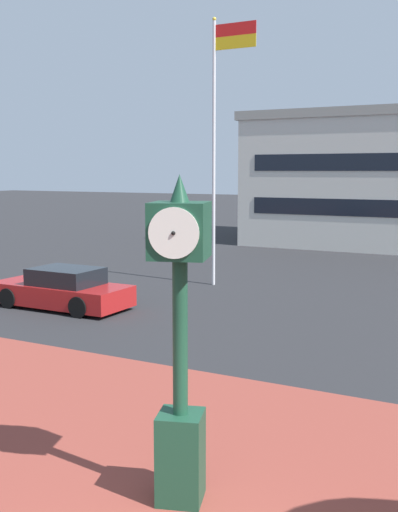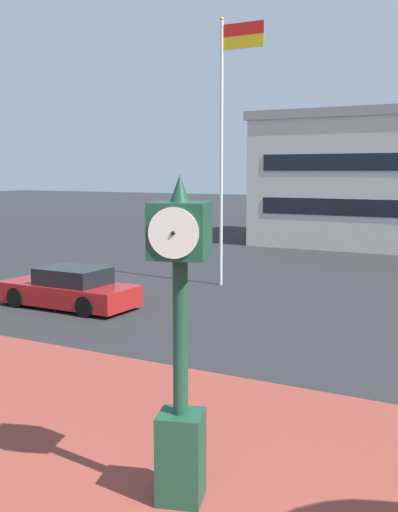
# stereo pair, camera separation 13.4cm
# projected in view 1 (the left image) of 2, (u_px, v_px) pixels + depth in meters

# --- Properties ---
(street_clock) EXTENTS (0.88, 0.92, 4.26)m
(street_clock) POSITION_uv_depth(u_px,v_px,m) (180.00, 346.00, 7.99)
(street_clock) COLOR #19422D
(street_clock) RESTS_ON ground
(car_street_mid) EXTENTS (4.51, 1.93, 1.28)m
(car_street_mid) POSITION_uv_depth(u_px,v_px,m) (62.00, 290.00, 19.81)
(car_street_mid) COLOR maroon
(car_street_mid) RESTS_ON ground
(flagpole_primary) EXTENTS (1.71, 0.14, 9.79)m
(flagpole_primary) POSITION_uv_depth(u_px,v_px,m) (218.00, 132.00, 23.04)
(flagpole_primary) COLOR silver
(flagpole_primary) RESTS_ON ground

